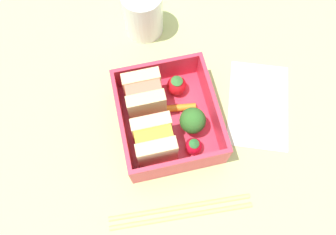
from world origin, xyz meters
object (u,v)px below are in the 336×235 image
(broccoli_floret, at_px, (193,121))
(drinking_glass, at_px, (141,13))
(strawberry_far_left, at_px, (177,85))
(folded_napkin, at_px, (258,104))
(sandwich_center_left, at_px, (144,96))
(chopstick_pair, at_px, (181,212))
(strawberry_left, at_px, (194,146))
(sandwich_left, at_px, (154,140))
(carrot_stick_far_left, at_px, (181,108))

(broccoli_floret, bearing_deg, drinking_glass, 10.18)
(strawberry_far_left, height_order, folded_napkin, strawberry_far_left)
(sandwich_center_left, xyz_separation_m, strawberry_far_left, (0.01, -0.05, -0.01))
(sandwich_center_left, distance_m, drinking_glass, 0.15)
(chopstick_pair, height_order, drinking_glass, drinking_glass)
(strawberry_left, distance_m, broccoli_floret, 0.04)
(sandwich_left, distance_m, sandwich_center_left, 0.07)
(carrot_stick_far_left, height_order, chopstick_pair, carrot_stick_far_left)
(strawberry_left, bearing_deg, broccoli_floret, -10.59)
(sandwich_center_left, distance_m, carrot_stick_far_left, 0.06)
(broccoli_floret, height_order, drinking_glass, drinking_glass)
(drinking_glass, bearing_deg, strawberry_left, -172.68)
(strawberry_left, height_order, folded_napkin, strawberry_left)
(broccoli_floret, height_order, strawberry_far_left, broccoli_floret)
(sandwich_left, distance_m, carrot_stick_far_left, 0.08)
(sandwich_left, distance_m, folded_napkin, 0.18)
(sandwich_left, distance_m, broccoli_floret, 0.06)
(sandwich_center_left, xyz_separation_m, chopstick_pair, (-0.17, -0.02, -0.04))
(strawberry_far_left, xyz_separation_m, drinking_glass, (0.14, 0.03, 0.01))
(strawberry_far_left, distance_m, folded_napkin, 0.13)
(carrot_stick_far_left, distance_m, drinking_glass, 0.17)
(sandwich_left, relative_size, strawberry_left, 1.99)
(broccoli_floret, bearing_deg, strawberry_far_left, 6.54)
(chopstick_pair, bearing_deg, carrot_stick_far_left, -13.63)
(sandwich_left, relative_size, chopstick_pair, 0.30)
(carrot_stick_far_left, xyz_separation_m, chopstick_pair, (-0.15, 0.04, -0.01))
(broccoli_floret, distance_m, folded_napkin, 0.12)
(sandwich_center_left, distance_m, folded_napkin, 0.18)
(strawberry_left, distance_m, drinking_glass, 0.24)
(chopstick_pair, bearing_deg, strawberry_left, -24.83)
(sandwich_center_left, xyz_separation_m, drinking_glass, (0.15, -0.02, -0.00))
(broccoli_floret, distance_m, chopstick_pair, 0.13)
(sandwich_left, bearing_deg, broccoli_floret, -73.66)
(strawberry_left, distance_m, folded_napkin, 0.13)
(broccoli_floret, distance_m, drinking_glass, 0.21)
(broccoli_floret, bearing_deg, sandwich_left, 106.34)
(drinking_glass, bearing_deg, sandwich_center_left, 171.10)
(sandwich_center_left, xyz_separation_m, broccoli_floret, (-0.05, -0.06, -0.00))
(strawberry_left, xyz_separation_m, strawberry_far_left, (0.10, 0.00, 0.00))
(carrot_stick_far_left, bearing_deg, drinking_glass, 9.36)
(sandwich_center_left, relative_size, folded_napkin, 0.41)
(sandwich_center_left, height_order, strawberry_left, sandwich_center_left)
(sandwich_center_left, relative_size, strawberry_left, 1.99)
(sandwich_center_left, xyz_separation_m, folded_napkin, (-0.03, -0.17, -0.04))
(sandwich_left, distance_m, strawberry_left, 0.06)
(chopstick_pair, distance_m, folded_napkin, 0.21)
(strawberry_left, bearing_deg, strawberry_far_left, 0.84)
(sandwich_left, height_order, broccoli_floret, sandwich_left)
(sandwich_center_left, relative_size, strawberry_far_left, 1.68)
(strawberry_left, xyz_separation_m, folded_napkin, (0.05, -0.12, -0.02))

